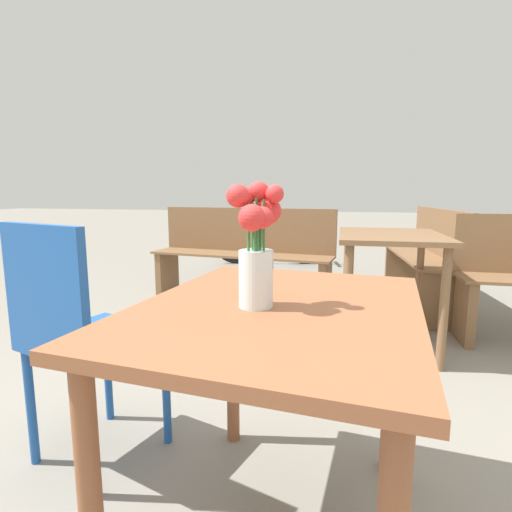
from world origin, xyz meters
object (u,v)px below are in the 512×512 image
(table_front, at_px, (279,342))
(flower_vase, at_px, (257,249))
(bench_near, at_px, (428,254))
(table_back, at_px, (390,253))
(cafe_chair, at_px, (77,329))
(bicycle, at_px, (271,239))
(bench_far, at_px, (243,251))

(table_front, relative_size, flower_vase, 3.05)
(bench_near, relative_size, table_back, 1.78)
(cafe_chair, xyz_separation_m, table_back, (1.17, 1.51, 0.09))
(bench_near, height_order, bicycle, bench_near)
(table_front, relative_size, bench_far, 0.58)
(cafe_chair, xyz_separation_m, bench_far, (-0.03, 2.32, -0.06))
(cafe_chair, xyz_separation_m, bicycle, (-0.16, 4.26, -0.17))
(flower_vase, xyz_separation_m, bench_far, (-0.72, 2.51, -0.39))
(bicycle, bearing_deg, table_back, -64.27)
(table_back, bearing_deg, table_front, -104.31)
(flower_vase, relative_size, bench_near, 0.21)
(bench_far, relative_size, table_back, 1.94)
(table_back, distance_m, bicycle, 3.07)
(table_front, relative_size, bench_near, 0.63)
(cafe_chair, distance_m, table_back, 1.91)
(flower_vase, distance_m, bicycle, 4.56)
(table_front, bearing_deg, bench_far, 107.39)
(flower_vase, bearing_deg, table_back, 74.40)
(cafe_chair, bearing_deg, flower_vase, -15.30)
(bench_far, bearing_deg, bench_near, 8.84)
(cafe_chair, bearing_deg, table_back, 52.36)
(flower_vase, relative_size, bench_far, 0.19)
(bench_far, height_order, bicycle, bench_far)
(bench_near, bearing_deg, flower_vase, -107.94)
(table_front, xyz_separation_m, flower_vase, (-0.05, -0.04, 0.25))
(cafe_chair, distance_m, bench_far, 2.32)
(flower_vase, relative_size, bicycle, 0.20)
(table_front, distance_m, bench_near, 2.85)
(table_back, bearing_deg, cafe_chair, -127.64)
(cafe_chair, height_order, bicycle, cafe_chair)
(table_back, relative_size, bicycle, 0.54)
(flower_vase, height_order, bench_near, flower_vase)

